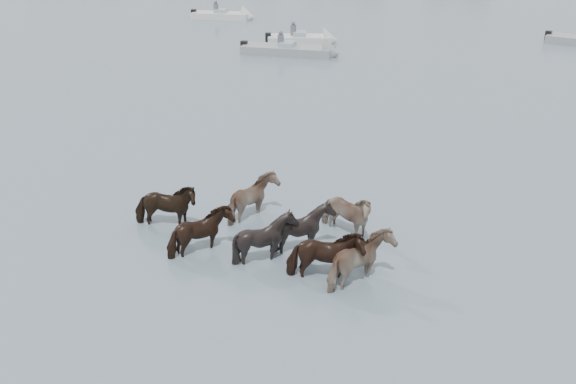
% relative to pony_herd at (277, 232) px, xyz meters
% --- Properties ---
extents(ground, '(400.00, 400.00, 0.00)m').
position_rel_pony_herd_xyz_m(ground, '(-0.34, -1.32, -0.48)').
color(ground, '#4A5A6A').
rests_on(ground, ground).
extents(pony_herd, '(7.12, 3.93, 1.46)m').
position_rel_pony_herd_xyz_m(pony_herd, '(0.00, 0.00, 0.00)').
color(pony_herd, black).
rests_on(pony_herd, ground).
extents(motorboat_a, '(4.59, 2.82, 1.92)m').
position_rel_pony_herd_xyz_m(motorboat_a, '(-6.24, 25.23, -0.25)').
color(motorboat_a, silver).
rests_on(motorboat_a, ground).
extents(motorboat_b, '(5.87, 1.90, 1.92)m').
position_rel_pony_herd_xyz_m(motorboat_b, '(-5.85, 21.76, -0.25)').
color(motorboat_b, gray).
rests_on(motorboat_b, ground).
extents(motorboat_f, '(5.01, 2.14, 1.92)m').
position_rel_pony_herd_xyz_m(motorboat_f, '(-14.55, 32.43, -0.25)').
color(motorboat_f, silver).
rests_on(motorboat_f, ground).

